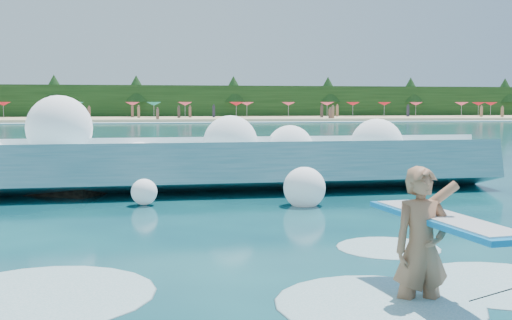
% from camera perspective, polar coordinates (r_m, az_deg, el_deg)
% --- Properties ---
extents(ground, '(200.00, 200.00, 0.00)m').
position_cam_1_polar(ground, '(10.09, -6.32, -7.93)').
color(ground, '#072D3C').
rests_on(ground, ground).
extents(beach, '(140.00, 20.00, 0.40)m').
position_cam_1_polar(beach, '(87.84, -10.29, 3.60)').
color(beach, tan).
rests_on(beach, ground).
extents(wet_band, '(140.00, 5.00, 0.08)m').
position_cam_1_polar(wet_band, '(76.85, -10.22, 3.29)').
color(wet_band, silver).
rests_on(wet_band, ground).
extents(treeline, '(140.00, 4.00, 5.00)m').
position_cam_1_polar(treeline, '(97.81, -10.36, 5.08)').
color(treeline, black).
rests_on(treeline, ground).
extents(breaking_wave, '(19.97, 3.04, 1.72)m').
position_cam_1_polar(breaking_wave, '(16.80, -12.62, -0.76)').
color(breaking_wave, teal).
rests_on(breaking_wave, ground).
extents(rock_cluster, '(8.28, 3.50, 1.46)m').
position_cam_1_polar(rock_cluster, '(17.66, -17.36, -1.03)').
color(rock_cluster, black).
rests_on(rock_cluster, ground).
extents(surfer_with_board, '(1.03, 3.01, 1.88)m').
position_cam_1_polar(surfer_with_board, '(7.56, 14.93, -7.09)').
color(surfer_with_board, '#A76F4E').
rests_on(surfer_with_board, ground).
extents(wave_spray, '(15.19, 4.63, 2.55)m').
position_cam_1_polar(wave_spray, '(16.58, -12.48, 1.09)').
color(wave_spray, white).
rests_on(wave_spray, ground).
extents(surf_foam, '(9.14, 6.08, 0.14)m').
position_cam_1_polar(surf_foam, '(7.56, 3.16, -12.34)').
color(surf_foam, silver).
rests_on(surf_foam, ground).
extents(beach_umbrellas, '(111.29, 6.86, 0.50)m').
position_cam_1_polar(beach_umbrellas, '(89.95, -10.37, 4.94)').
color(beach_umbrellas, red).
rests_on(beach_umbrellas, ground).
extents(beachgoers, '(103.65, 13.50, 1.93)m').
position_cam_1_polar(beachgoers, '(84.03, -8.35, 4.18)').
color(beachgoers, '#3F332D').
rests_on(beachgoers, ground).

